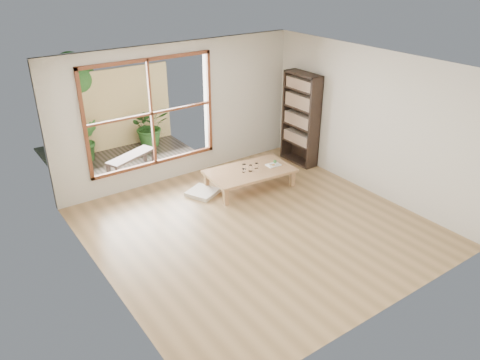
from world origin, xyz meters
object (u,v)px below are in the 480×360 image
object	(u,v)px
low_table	(250,172)
food_tray	(274,164)
bookshelf	(301,119)
garden_bench	(131,158)

from	to	relation	value
low_table	food_tray	xyz separation A→B (m)	(0.51, -0.08, 0.06)
bookshelf	garden_bench	bearing A→B (deg)	153.86
food_tray	garden_bench	bearing A→B (deg)	139.33
low_table	garden_bench	size ratio (longest dim) A/B	1.46
bookshelf	garden_bench	xyz separation A→B (m)	(-3.13, 1.53, -0.63)
food_tray	bookshelf	bearing A→B (deg)	26.24
food_tray	garden_bench	size ratio (longest dim) A/B	0.24
low_table	food_tray	size ratio (longest dim) A/B	6.13
low_table	garden_bench	distance (m)	2.46
bookshelf	food_tray	bearing A→B (deg)	-156.86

